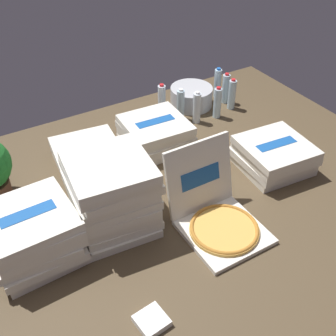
{
  "coord_description": "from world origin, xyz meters",
  "views": [
    {
      "loc": [
        -1.0,
        -1.62,
        1.71
      ],
      "look_at": [
        0.02,
        0.1,
        0.14
      ],
      "focal_mm": 44.95,
      "sensor_mm": 36.0,
      "label": 1
    }
  ],
  "objects_px": {
    "pizza_stack_right_near": "(156,133)",
    "water_bottle_4": "(217,103)",
    "pizza_stack_center_near": "(112,194)",
    "ice_bucket": "(191,97)",
    "napkin_pile": "(152,321)",
    "open_pizza_box": "(217,215)",
    "water_bottle_0": "(181,105)",
    "water_bottle_2": "(218,83)",
    "water_bottle_5": "(232,94)",
    "water_bottle_6": "(226,89)",
    "pizza_stack_right_mid": "(274,155)",
    "pizza_stack_center_far": "(89,155)",
    "water_bottle_1": "(162,100)",
    "pizza_stack_left_mid": "(34,235)",
    "water_bottle_3": "(197,108)"
  },
  "relations": [
    {
      "from": "water_bottle_2",
      "to": "water_bottle_5",
      "type": "height_order",
      "value": "same"
    },
    {
      "from": "pizza_stack_left_mid",
      "to": "water_bottle_0",
      "type": "height_order",
      "value": "pizza_stack_left_mid"
    },
    {
      "from": "pizza_stack_center_near",
      "to": "water_bottle_6",
      "type": "bearing_deg",
      "value": 30.27
    },
    {
      "from": "pizza_stack_center_far",
      "to": "water_bottle_4",
      "type": "distance_m",
      "value": 1.08
    },
    {
      "from": "pizza_stack_center_near",
      "to": "water_bottle_2",
      "type": "bearing_deg",
      "value": 33.65
    },
    {
      "from": "water_bottle_4",
      "to": "napkin_pile",
      "type": "height_order",
      "value": "water_bottle_4"
    },
    {
      "from": "pizza_stack_center_far",
      "to": "pizza_stack_center_near",
      "type": "relative_size",
      "value": 0.97
    },
    {
      "from": "water_bottle_0",
      "to": "water_bottle_6",
      "type": "height_order",
      "value": "same"
    },
    {
      "from": "pizza_stack_center_near",
      "to": "water_bottle_3",
      "type": "bearing_deg",
      "value": 33.64
    },
    {
      "from": "water_bottle_1",
      "to": "napkin_pile",
      "type": "distance_m",
      "value": 1.82
    },
    {
      "from": "water_bottle_2",
      "to": "napkin_pile",
      "type": "xyz_separation_m",
      "value": [
        -1.49,
        -1.56,
        -0.1
      ]
    },
    {
      "from": "ice_bucket",
      "to": "water_bottle_3",
      "type": "xyz_separation_m",
      "value": [
        -0.1,
        -0.23,
        0.04
      ]
    },
    {
      "from": "napkin_pile",
      "to": "pizza_stack_center_near",
      "type": "bearing_deg",
      "value": 79.13
    },
    {
      "from": "pizza_stack_left_mid",
      "to": "water_bottle_1",
      "type": "relative_size",
      "value": 1.79
    },
    {
      "from": "pizza_stack_center_near",
      "to": "pizza_stack_right_mid",
      "type": "bearing_deg",
      "value": -3.43
    },
    {
      "from": "ice_bucket",
      "to": "water_bottle_1",
      "type": "bearing_deg",
      "value": 178.73
    },
    {
      "from": "pizza_stack_right_near",
      "to": "water_bottle_4",
      "type": "relative_size",
      "value": 1.75
    },
    {
      "from": "pizza_stack_left_mid",
      "to": "water_bottle_4",
      "type": "height_order",
      "value": "pizza_stack_left_mid"
    },
    {
      "from": "open_pizza_box",
      "to": "water_bottle_0",
      "type": "xyz_separation_m",
      "value": [
        0.43,
        1.07,
        0.04
      ]
    },
    {
      "from": "water_bottle_6",
      "to": "water_bottle_4",
      "type": "bearing_deg",
      "value": -141.51
    },
    {
      "from": "pizza_stack_left_mid",
      "to": "ice_bucket",
      "type": "height_order",
      "value": "pizza_stack_left_mid"
    },
    {
      "from": "pizza_stack_right_near",
      "to": "pizza_stack_center_near",
      "type": "relative_size",
      "value": 0.92
    },
    {
      "from": "pizza_stack_center_far",
      "to": "water_bottle_6",
      "type": "xyz_separation_m",
      "value": [
        1.27,
        0.22,
        0.05
      ]
    },
    {
      "from": "water_bottle_2",
      "to": "water_bottle_5",
      "type": "bearing_deg",
      "value": -94.77
    },
    {
      "from": "water_bottle_5",
      "to": "pizza_stack_left_mid",
      "type": "bearing_deg",
      "value": -158.67
    },
    {
      "from": "pizza_stack_center_far",
      "to": "pizza_stack_left_mid",
      "type": "bearing_deg",
      "value": -132.14
    },
    {
      "from": "open_pizza_box",
      "to": "water_bottle_0",
      "type": "relative_size",
      "value": 2.05
    },
    {
      "from": "open_pizza_box",
      "to": "pizza_stack_right_mid",
      "type": "bearing_deg",
      "value": 21.48
    },
    {
      "from": "napkin_pile",
      "to": "pizza_stack_center_far",
      "type": "bearing_deg",
      "value": 80.12
    },
    {
      "from": "pizza_stack_right_near",
      "to": "pizza_stack_center_far",
      "type": "height_order",
      "value": "pizza_stack_right_near"
    },
    {
      "from": "ice_bucket",
      "to": "napkin_pile",
      "type": "distance_m",
      "value": 1.97
    },
    {
      "from": "pizza_stack_right_near",
      "to": "water_bottle_4",
      "type": "distance_m",
      "value": 0.6
    },
    {
      "from": "water_bottle_4",
      "to": "water_bottle_1",
      "type": "bearing_deg",
      "value": 143.08
    },
    {
      "from": "pizza_stack_right_mid",
      "to": "napkin_pile",
      "type": "relative_size",
      "value": 3.56
    },
    {
      "from": "pizza_stack_right_mid",
      "to": "water_bottle_1",
      "type": "distance_m",
      "value": 1.0
    },
    {
      "from": "open_pizza_box",
      "to": "napkin_pile",
      "type": "xyz_separation_m",
      "value": [
        -0.6,
        -0.34,
        -0.07
      ]
    },
    {
      "from": "pizza_stack_center_near",
      "to": "pizza_stack_right_mid",
      "type": "xyz_separation_m",
      "value": [
        1.1,
        -0.07,
        -0.12
      ]
    },
    {
      "from": "water_bottle_2",
      "to": "water_bottle_4",
      "type": "relative_size",
      "value": 1.0
    },
    {
      "from": "open_pizza_box",
      "to": "pizza_stack_center_near",
      "type": "distance_m",
      "value": 0.59
    },
    {
      "from": "water_bottle_6",
      "to": "pizza_stack_left_mid",
      "type": "bearing_deg",
      "value": -156.03
    },
    {
      "from": "pizza_stack_right_near",
      "to": "pizza_stack_left_mid",
      "type": "relative_size",
      "value": 0.98
    },
    {
      "from": "pizza_stack_right_mid",
      "to": "pizza_stack_center_near",
      "type": "bearing_deg",
      "value": 176.57
    },
    {
      "from": "open_pizza_box",
      "to": "pizza_stack_right_near",
      "type": "distance_m",
      "value": 0.87
    },
    {
      "from": "pizza_stack_left_mid",
      "to": "water_bottle_5",
      "type": "relative_size",
      "value": 1.79
    },
    {
      "from": "open_pizza_box",
      "to": "napkin_pile",
      "type": "distance_m",
      "value": 0.7
    },
    {
      "from": "pizza_stack_right_near",
      "to": "napkin_pile",
      "type": "relative_size",
      "value": 3.37
    },
    {
      "from": "pizza_stack_center_near",
      "to": "ice_bucket",
      "type": "xyz_separation_m",
      "value": [
        1.1,
        0.89,
        -0.14
      ]
    },
    {
      "from": "water_bottle_0",
      "to": "ice_bucket",
      "type": "bearing_deg",
      "value": 35.39
    },
    {
      "from": "water_bottle_6",
      "to": "pizza_stack_center_near",
      "type": "bearing_deg",
      "value": -149.73
    },
    {
      "from": "pizza_stack_center_near",
      "to": "water_bottle_2",
      "type": "relative_size",
      "value": 1.89
    }
  ]
}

